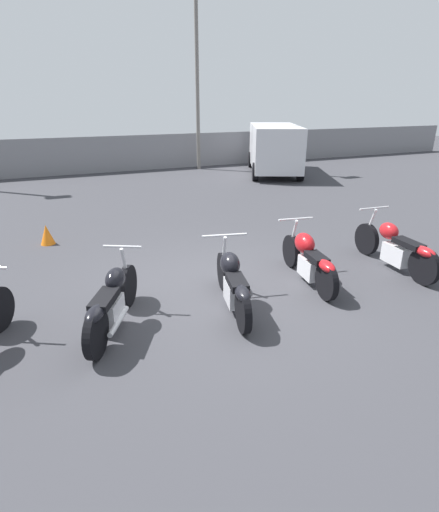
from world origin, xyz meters
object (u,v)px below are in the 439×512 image
at_px(motorcycle_slot_1, 112,302).
at_px(parked_van, 274,147).
at_px(motorcycle_slot_4, 396,247).
at_px(traffic_cone_near, 47,235).
at_px(motorcycle_slot_2, 233,283).
at_px(motorcycle_slot_3, 309,259).
at_px(light_pole_right, 196,39).

bearing_deg(motorcycle_slot_1, parked_van, 77.55).
distance_m(motorcycle_slot_4, parked_van, 10.49).
height_order(motorcycle_slot_1, traffic_cone_near, motorcycle_slot_1).
relative_size(motorcycle_slot_2, motorcycle_slot_3, 0.98).
relative_size(motorcycle_slot_1, parked_van, 0.36).
height_order(motorcycle_slot_2, motorcycle_slot_3, motorcycle_slot_2).
height_order(motorcycle_slot_4, parked_van, parked_van).
height_order(motorcycle_slot_4, traffic_cone_near, motorcycle_slot_4).
bearing_deg(traffic_cone_near, motorcycle_slot_3, -43.76).
distance_m(parked_van, traffic_cone_near, 10.94).
xyz_separation_m(light_pole_right, motorcycle_slot_4, (-0.82, -12.36, -4.85)).
bearing_deg(traffic_cone_near, light_pole_right, 51.18).
height_order(motorcycle_slot_2, motorcycle_slot_4, motorcycle_slot_4).
bearing_deg(motorcycle_slot_4, motorcycle_slot_3, -179.98).
bearing_deg(motorcycle_slot_1, light_pole_right, 92.13).
xyz_separation_m(light_pole_right, traffic_cone_near, (-6.69, -8.31, -5.05)).
height_order(light_pole_right, motorcycle_slot_1, light_pole_right).
distance_m(motorcycle_slot_2, motorcycle_slot_3, 1.63).
distance_m(motorcycle_slot_1, parked_van, 13.11).
distance_m(motorcycle_slot_4, traffic_cone_near, 7.13).
bearing_deg(traffic_cone_near, parked_van, 32.65).
xyz_separation_m(motorcycle_slot_2, parked_van, (6.71, 10.11, 0.68)).
height_order(motorcycle_slot_3, motorcycle_slot_4, motorcycle_slot_4).
relative_size(motorcycle_slot_1, motorcycle_slot_2, 0.92).
relative_size(motorcycle_slot_3, traffic_cone_near, 4.58).
xyz_separation_m(motorcycle_slot_1, parked_van, (8.45, 10.00, 0.69)).
bearing_deg(parked_van, motorcycle_slot_2, -98.68).
bearing_deg(light_pole_right, motorcycle_slot_2, -108.61).
distance_m(light_pole_right, parked_van, 5.43).
height_order(light_pole_right, parked_van, light_pole_right).
relative_size(motorcycle_slot_3, motorcycle_slot_4, 0.92).
bearing_deg(motorcycle_slot_2, parked_van, 69.28).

